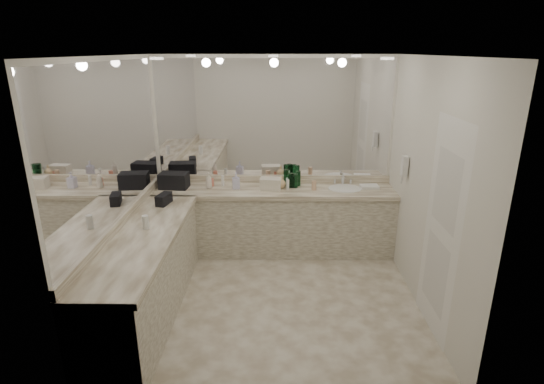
{
  "coord_description": "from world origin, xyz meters",
  "views": [
    {
      "loc": [
        0.05,
        -4.15,
        2.66
      ],
      "look_at": [
        -0.01,
        0.4,
        1.12
      ],
      "focal_mm": 28.0,
      "sensor_mm": 36.0,
      "label": 1
    }
  ],
  "objects_px": {
    "sink": "(345,189)",
    "cream_cosmetic_case": "(271,184)",
    "black_toiletry_bag": "(174,180)",
    "soap_bottle_c": "(281,182)",
    "hand_towel": "(369,187)",
    "wall_phone": "(405,166)",
    "soap_bottle_a": "(209,180)",
    "soap_bottle_b": "(236,181)"
  },
  "relations": [
    {
      "from": "sink",
      "to": "soap_bottle_b",
      "type": "relative_size",
      "value": 2.03
    },
    {
      "from": "black_toiletry_bag",
      "to": "soap_bottle_c",
      "type": "xyz_separation_m",
      "value": [
        1.42,
        0.02,
        -0.02
      ]
    },
    {
      "from": "cream_cosmetic_case",
      "to": "soap_bottle_a",
      "type": "relative_size",
      "value": 1.26
    },
    {
      "from": "cream_cosmetic_case",
      "to": "soap_bottle_b",
      "type": "bearing_deg",
      "value": -179.01
    },
    {
      "from": "sink",
      "to": "black_toiletry_bag",
      "type": "bearing_deg",
      "value": 179.64
    },
    {
      "from": "sink",
      "to": "cream_cosmetic_case",
      "type": "height_order",
      "value": "cream_cosmetic_case"
    },
    {
      "from": "hand_towel",
      "to": "soap_bottle_c",
      "type": "height_order",
      "value": "soap_bottle_c"
    },
    {
      "from": "cream_cosmetic_case",
      "to": "soap_bottle_b",
      "type": "relative_size",
      "value": 1.26
    },
    {
      "from": "sink",
      "to": "hand_towel",
      "type": "relative_size",
      "value": 1.88
    },
    {
      "from": "wall_phone",
      "to": "soap_bottle_b",
      "type": "xyz_separation_m",
      "value": [
        -2.05,
        0.5,
        -0.34
      ]
    },
    {
      "from": "black_toiletry_bag",
      "to": "cream_cosmetic_case",
      "type": "bearing_deg",
      "value": -2.2
    },
    {
      "from": "sink",
      "to": "cream_cosmetic_case",
      "type": "xyz_separation_m",
      "value": [
        -0.99,
        -0.03,
        0.08
      ]
    },
    {
      "from": "wall_phone",
      "to": "black_toiletry_bag",
      "type": "height_order",
      "value": "wall_phone"
    },
    {
      "from": "wall_phone",
      "to": "soap_bottle_a",
      "type": "height_order",
      "value": "wall_phone"
    },
    {
      "from": "soap_bottle_b",
      "to": "soap_bottle_c",
      "type": "height_order",
      "value": "soap_bottle_b"
    },
    {
      "from": "sink",
      "to": "black_toiletry_bag",
      "type": "height_order",
      "value": "black_toiletry_bag"
    },
    {
      "from": "wall_phone",
      "to": "soap_bottle_c",
      "type": "distance_m",
      "value": 1.59
    },
    {
      "from": "soap_bottle_a",
      "to": "soap_bottle_b",
      "type": "xyz_separation_m",
      "value": [
        0.36,
        -0.01,
        0.0
      ]
    },
    {
      "from": "hand_towel",
      "to": "black_toiletry_bag",
      "type": "bearing_deg",
      "value": -179.48
    },
    {
      "from": "hand_towel",
      "to": "soap_bottle_c",
      "type": "xyz_separation_m",
      "value": [
        -1.18,
        -0.01,
        0.06
      ]
    },
    {
      "from": "hand_towel",
      "to": "soap_bottle_c",
      "type": "bearing_deg",
      "value": -179.71
    },
    {
      "from": "hand_towel",
      "to": "soap_bottle_c",
      "type": "distance_m",
      "value": 1.18
    },
    {
      "from": "sink",
      "to": "soap_bottle_c",
      "type": "height_order",
      "value": "soap_bottle_c"
    },
    {
      "from": "soap_bottle_c",
      "to": "wall_phone",
      "type": "bearing_deg",
      "value": -20.1
    },
    {
      "from": "soap_bottle_b",
      "to": "wall_phone",
      "type": "bearing_deg",
      "value": -13.67
    },
    {
      "from": "sink",
      "to": "wall_phone",
      "type": "xyz_separation_m",
      "value": [
        0.61,
        -0.5,
        0.46
      ]
    },
    {
      "from": "soap_bottle_a",
      "to": "soap_bottle_c",
      "type": "height_order",
      "value": "soap_bottle_a"
    },
    {
      "from": "wall_phone",
      "to": "cream_cosmetic_case",
      "type": "xyz_separation_m",
      "value": [
        -1.59,
        0.47,
        -0.37
      ]
    },
    {
      "from": "black_toiletry_bag",
      "to": "soap_bottle_c",
      "type": "bearing_deg",
      "value": 0.7
    },
    {
      "from": "soap_bottle_b",
      "to": "soap_bottle_c",
      "type": "bearing_deg",
      "value": 3.21
    },
    {
      "from": "cream_cosmetic_case",
      "to": "soap_bottle_a",
      "type": "distance_m",
      "value": 0.82
    },
    {
      "from": "sink",
      "to": "soap_bottle_b",
      "type": "bearing_deg",
      "value": -179.93
    },
    {
      "from": "sink",
      "to": "soap_bottle_b",
      "type": "height_order",
      "value": "soap_bottle_b"
    },
    {
      "from": "wall_phone",
      "to": "soap_bottle_c",
      "type": "height_order",
      "value": "wall_phone"
    },
    {
      "from": "sink",
      "to": "wall_phone",
      "type": "bearing_deg",
      "value": -39.57
    },
    {
      "from": "sink",
      "to": "cream_cosmetic_case",
      "type": "distance_m",
      "value": 0.99
    },
    {
      "from": "wall_phone",
      "to": "soap_bottle_a",
      "type": "xyz_separation_m",
      "value": [
        -2.41,
        0.51,
        -0.34
      ]
    },
    {
      "from": "soap_bottle_c",
      "to": "sink",
      "type": "bearing_deg",
      "value": -2.14
    },
    {
      "from": "sink",
      "to": "wall_phone",
      "type": "relative_size",
      "value": 1.83
    },
    {
      "from": "soap_bottle_c",
      "to": "soap_bottle_b",
      "type": "bearing_deg",
      "value": -176.79
    },
    {
      "from": "hand_towel",
      "to": "soap_bottle_a",
      "type": "distance_m",
      "value": 2.14
    },
    {
      "from": "cream_cosmetic_case",
      "to": "soap_bottle_c",
      "type": "relative_size",
      "value": 1.63
    }
  ]
}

